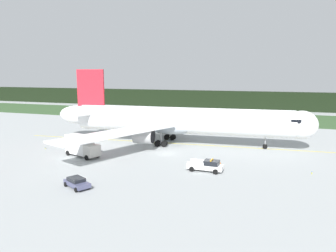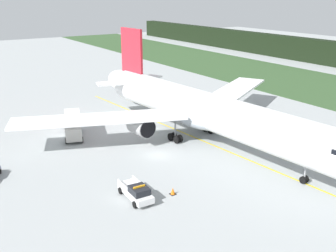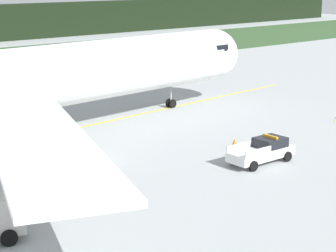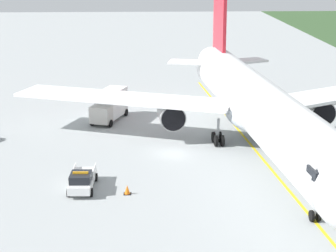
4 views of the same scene
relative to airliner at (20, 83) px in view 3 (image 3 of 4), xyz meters
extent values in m
plane|color=#9CA1A2|center=(0.72, -8.73, -4.89)|extent=(320.00, 320.00, 0.00)
cube|color=yellow|center=(0.73, 0.06, -4.89)|extent=(71.87, 6.04, 0.01)
cylinder|color=white|center=(0.73, 0.06, 0.14)|extent=(45.34, 9.00, 5.43)
ellipsoid|color=white|center=(24.26, 1.94, 0.14)|extent=(6.39, 5.89, 5.43)
ellipsoid|color=#A6B0B9|center=(-1.52, -0.12, -1.36)|extent=(12.29, 6.63, 2.99)
cube|color=black|center=(22.98, 1.84, 1.09)|extent=(2.21, 5.29, 0.70)
cube|color=white|center=(-6.32, -14.16, -0.54)|extent=(13.89, 25.35, 0.35)
cylinder|color=#A9A9A9|center=(-3.81, -8.76, -1.93)|extent=(3.85, 3.11, 2.83)
cylinder|color=black|center=(-1.95, -8.61, -1.93)|extent=(0.33, 2.61, 2.61)
cylinder|color=gray|center=(17.79, 1.42, -3.29)|extent=(0.20, 0.20, 2.31)
cylinder|color=black|center=(17.77, 1.68, -4.44)|extent=(0.91, 0.29, 0.90)
cylinder|color=black|center=(17.81, 1.16, -4.44)|extent=(0.91, 0.29, 0.90)
cylinder|color=gray|center=(-2.23, -3.72, -3.14)|extent=(0.28, 0.28, 2.31)
cylinder|color=black|center=(-1.56, -3.32, -4.29)|extent=(1.22, 0.39, 1.20)
cylinder|color=black|center=(-1.51, -4.01, -4.29)|extent=(1.22, 0.39, 1.20)
cylinder|color=black|center=(-2.96, -3.43, -4.29)|extent=(1.22, 0.39, 1.20)
cylinder|color=black|center=(-2.90, -4.13, -4.29)|extent=(1.22, 0.39, 1.20)
cube|color=silver|center=(10.21, -17.31, -4.16)|extent=(5.47, 2.13, 0.70)
cube|color=black|center=(11.18, -17.34, -3.46)|extent=(2.22, 1.86, 0.70)
cube|color=silver|center=(8.95, -16.34, -3.59)|extent=(2.59, 0.19, 0.45)
cube|color=silver|center=(8.88, -18.18, -3.59)|extent=(2.59, 0.19, 0.45)
cube|color=orange|center=(11.18, -17.34, -3.03)|extent=(0.25, 1.37, 0.16)
cylinder|color=black|center=(12.08, -16.38, -4.51)|extent=(0.77, 0.27, 0.76)
cylinder|color=black|center=(12.01, -18.36, -4.51)|extent=(0.77, 0.27, 0.76)
cylinder|color=black|center=(8.41, -16.25, -4.51)|extent=(0.77, 0.27, 0.76)
cylinder|color=black|center=(8.34, -18.23, -4.51)|extent=(0.77, 0.27, 0.76)
cube|color=#B7B4AD|center=(-9.92, -16.94, -3.44)|extent=(2.57, 2.88, 2.00)
cylinder|color=black|center=(-9.54, -15.80, -4.44)|extent=(0.94, 0.53, 0.90)
cylinder|color=black|center=(-10.30, -18.08, -4.44)|extent=(0.94, 0.53, 0.90)
cube|color=black|center=(11.65, -13.32, -4.88)|extent=(0.65, 0.65, 0.03)
cone|color=orange|center=(11.65, -13.32, -4.47)|extent=(0.50, 0.50, 0.78)
cylinder|color=yellow|center=(25.33, -13.55, -4.72)|extent=(0.10, 0.10, 0.34)
sphere|color=blue|center=(25.33, -13.55, -4.50)|extent=(0.12, 0.12, 0.12)
camera|label=1|loc=(21.13, -64.10, 9.71)|focal=34.82mm
camera|label=2|loc=(45.39, -35.66, 16.76)|focal=42.86mm
camera|label=3|loc=(-22.79, -44.92, 8.63)|focal=64.40mm
camera|label=4|loc=(60.50, -11.83, 15.20)|focal=64.54mm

